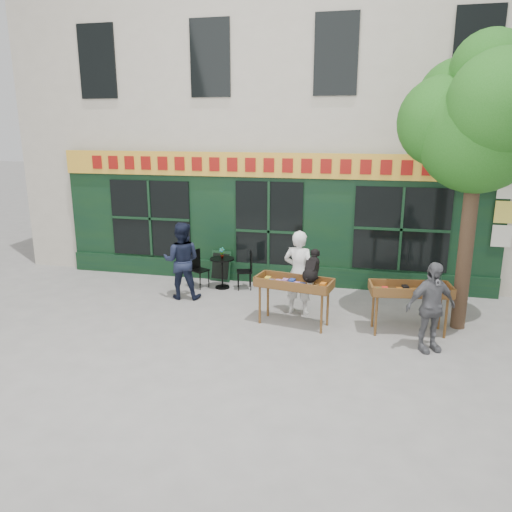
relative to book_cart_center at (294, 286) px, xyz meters
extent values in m
plane|color=slate|center=(-1.05, 0.31, -0.82)|extent=(80.00, 80.00, 0.00)
cube|color=beige|center=(-1.05, 6.31, 4.18)|extent=(14.00, 7.00, 10.00)
cube|color=black|center=(-1.05, 2.73, 0.78)|extent=(11.00, 0.16, 3.20)
cube|color=gold|center=(-1.05, 2.61, 2.18)|extent=(11.00, 0.06, 0.60)
cube|color=maroon|center=(-1.05, 2.57, 2.18)|extent=(9.60, 0.03, 0.34)
cube|color=black|center=(-1.05, 2.63, -0.57)|extent=(11.00, 0.10, 0.50)
cube|color=black|center=(-1.05, 2.63, 0.53)|extent=(1.70, 0.05, 2.50)
cube|color=black|center=(-4.25, 2.63, 0.73)|extent=(2.20, 0.05, 2.00)
cube|color=black|center=(2.15, 2.63, 0.73)|extent=(2.20, 0.05, 2.00)
cube|color=silver|center=(4.35, 2.61, 0.68)|extent=(0.42, 0.02, 0.50)
cube|color=#E5D14C|center=(4.35, 2.61, 1.23)|extent=(0.42, 0.02, 0.50)
cube|color=silver|center=(4.35, 2.61, 1.78)|extent=(0.42, 0.02, 0.50)
cylinder|color=#382619|center=(3.25, 0.61, 0.98)|extent=(0.28, 0.28, 3.60)
sphere|color=#1B5613|center=(3.25, 0.61, 2.98)|extent=(2.20, 2.20, 2.20)
sphere|color=#1B5613|center=(2.65, 0.81, 3.18)|extent=(1.70, 1.70, 1.70)
sphere|color=#1B5613|center=(3.45, 0.01, 3.48)|extent=(1.80, 1.80, 1.80)
sphere|color=#1B5613|center=(2.95, 1.21, 3.58)|extent=(1.60, 1.60, 1.60)
sphere|color=#1B5613|center=(3.35, 0.71, 4.08)|extent=(1.40, 1.40, 1.40)
cylinder|color=brown|center=(-0.68, -0.10, -0.42)|extent=(0.05, 0.05, 0.80)
cylinder|color=brown|center=(0.60, -0.34, -0.42)|extent=(0.05, 0.05, 0.80)
cylinder|color=brown|center=(-0.60, 0.34, -0.42)|extent=(0.05, 0.05, 0.80)
cylinder|color=brown|center=(0.68, 0.10, -0.42)|extent=(0.05, 0.05, 0.80)
cube|color=brown|center=(0.00, 0.00, 0.00)|extent=(1.58, 0.84, 0.05)
cube|color=brown|center=(-0.05, -0.29, 0.08)|extent=(1.48, 0.31, 0.18)
cube|color=brown|center=(0.05, 0.29, 0.08)|extent=(1.48, 0.31, 0.18)
cube|color=brown|center=(0.00, 0.00, 0.06)|extent=(1.35, 0.63, 0.06)
imported|color=white|center=(0.00, 0.65, 0.09)|extent=(0.73, 0.55, 1.82)
cylinder|color=brown|center=(1.63, -0.20, -0.42)|extent=(0.05, 0.05, 0.80)
cylinder|color=brown|center=(2.92, -0.03, -0.42)|extent=(0.05, 0.05, 0.80)
cylinder|color=brown|center=(1.57, 0.23, -0.42)|extent=(0.05, 0.05, 0.80)
cylinder|color=brown|center=(2.86, 0.41, -0.42)|extent=(0.05, 0.05, 0.80)
cube|color=brown|center=(2.24, 0.10, 0.00)|extent=(1.57, 0.78, 0.05)
cube|color=brown|center=(2.28, -0.19, 0.08)|extent=(1.49, 0.24, 0.18)
cube|color=brown|center=(2.20, 0.39, 0.08)|extent=(1.49, 0.24, 0.18)
cube|color=brown|center=(2.24, 0.10, 0.06)|extent=(1.34, 0.57, 0.06)
imported|color=#57575C|center=(2.54, -0.65, 0.00)|extent=(1.04, 0.81, 1.65)
cylinder|color=black|center=(-2.09, 1.94, -0.80)|extent=(0.36, 0.36, 0.03)
cylinder|color=black|center=(-2.09, 1.94, -0.44)|extent=(0.04, 0.04, 0.72)
cylinder|color=black|center=(-2.09, 1.94, -0.07)|extent=(0.60, 0.60, 0.03)
cube|color=black|center=(-2.64, 1.84, -0.37)|extent=(0.48, 0.48, 0.03)
cube|color=black|center=(-2.79, 1.91, -0.12)|extent=(0.19, 0.34, 0.50)
cylinder|color=black|center=(-2.57, 1.64, -0.60)|extent=(0.02, 0.02, 0.44)
cylinder|color=black|center=(-2.44, 1.91, -0.60)|extent=(0.02, 0.02, 0.44)
cylinder|color=black|center=(-2.84, 1.77, -0.60)|extent=(0.02, 0.02, 0.44)
cylinder|color=black|center=(-2.70, 2.04, -0.60)|extent=(0.02, 0.02, 0.44)
cube|color=black|center=(-1.54, 1.99, -0.37)|extent=(0.46, 0.46, 0.03)
cube|color=black|center=(-1.38, 2.04, -0.12)|extent=(0.14, 0.35, 0.50)
cylinder|color=black|center=(-1.73, 2.08, -0.60)|extent=(0.02, 0.02, 0.44)
cylinder|color=black|center=(-1.63, 1.80, -0.60)|extent=(0.02, 0.02, 0.44)
cylinder|color=black|center=(-1.44, 2.18, -0.60)|extent=(0.02, 0.02, 0.44)
cylinder|color=black|center=(-1.35, 1.89, -0.60)|extent=(0.02, 0.02, 0.44)
imported|color=gray|center=(-2.09, 1.94, 0.08)|extent=(0.16, 0.12, 0.27)
imported|color=black|center=(-2.79, 1.04, 0.08)|extent=(0.97, 0.81, 1.80)
cube|color=black|center=(-2.30, 2.51, -0.42)|extent=(0.58, 0.27, 0.79)
cube|color=black|center=(-2.30, 2.49, -0.42)|extent=(0.48, 0.23, 0.65)
camera|label=1|loc=(1.40, -9.42, 3.11)|focal=35.00mm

